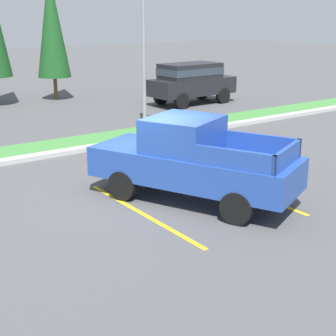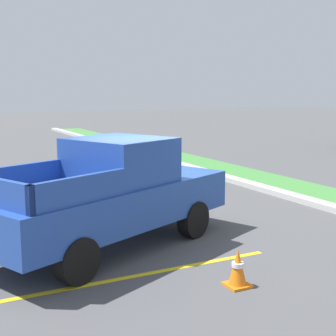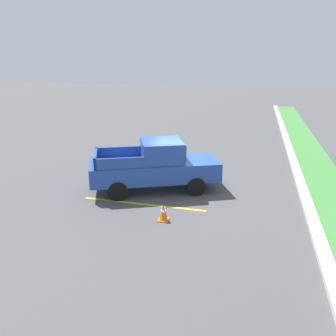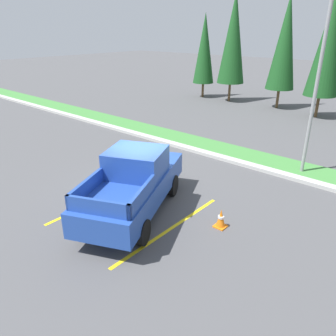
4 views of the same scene
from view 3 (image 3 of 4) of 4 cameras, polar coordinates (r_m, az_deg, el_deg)
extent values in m
plane|color=#4C4C4F|center=(14.46, 2.29, -3.15)|extent=(120.00, 120.00, 0.00)
cube|color=yellow|center=(15.50, -0.57, -1.64)|extent=(0.12, 4.80, 0.01)
cube|color=yellow|center=(12.75, -4.27, -6.16)|extent=(0.12, 4.80, 0.01)
cube|color=#B2B2AD|center=(14.31, 22.31, -4.47)|extent=(56.00, 0.40, 0.15)
cube|color=#42843D|center=(14.53, 26.58, -4.91)|extent=(56.00, 1.80, 0.06)
cylinder|color=black|center=(15.02, 3.21, -0.81)|extent=(0.57, 0.81, 0.76)
cylinder|color=black|center=(13.46, 4.77, -3.10)|extent=(0.57, 0.81, 0.76)
cylinder|color=black|center=(14.69, -8.69, -1.44)|extent=(0.57, 0.81, 0.76)
cylinder|color=black|center=(13.09, -8.54, -3.87)|extent=(0.57, 0.81, 0.76)
cube|color=#23479E|center=(13.81, -2.28, -0.30)|extent=(3.86, 5.52, 0.76)
cube|color=#23479E|center=(13.62, -1.07, 2.96)|extent=(2.26, 2.18, 0.84)
cube|color=#2D3842|center=(13.75, 2.32, 3.30)|extent=(1.50, 0.72, 0.63)
cube|color=#23479E|center=(14.36, -8.49, 2.73)|extent=(0.87, 1.78, 0.44)
cube|color=#23479E|center=(12.73, -8.32, 0.75)|extent=(0.87, 1.78, 0.44)
cube|color=#23479E|center=(13.56, -12.21, 1.61)|extent=(1.68, 0.83, 0.44)
cube|color=silver|center=(14.41, 7.85, -0.69)|extent=(1.71, 0.88, 0.28)
cube|color=orange|center=(11.51, -0.78, -8.82)|extent=(0.36, 0.36, 0.04)
cone|color=orange|center=(11.37, -0.79, -7.47)|extent=(0.28, 0.28, 0.56)
cylinder|color=white|center=(11.36, -0.79, -7.34)|extent=(0.19, 0.19, 0.07)
camera|label=1|loc=(24.20, -19.65, 15.37)|focal=54.75mm
camera|label=2|loc=(8.36, -42.48, -2.26)|focal=51.21mm
camera|label=4|loc=(11.72, -48.83, 14.26)|focal=34.91mm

